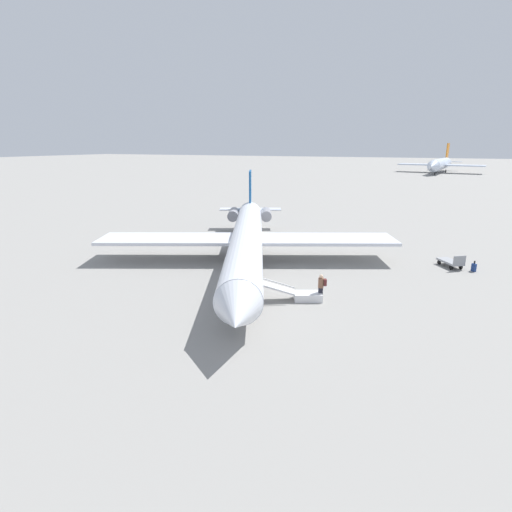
{
  "coord_description": "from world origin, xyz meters",
  "views": [
    {
      "loc": [
        29.65,
        13.81,
        9.85
      ],
      "look_at": [
        3.47,
        2.38,
        1.83
      ],
      "focal_mm": 28.0,
      "sensor_mm": 36.0,
      "label": 1
    }
  ],
  "objects": [
    {
      "name": "airplane_far_center",
      "position": [
        -129.37,
        15.82,
        3.06
      ],
      "size": [
        38.62,
        28.96,
        10.21
      ],
      "rotation": [
        0.0,
        0.0,
        6.14
      ],
      "color": "silver",
      "rests_on": "ground"
    },
    {
      "name": "boarding_stairs",
      "position": [
        6.07,
        6.78,
        0.37
      ],
      "size": [
        2.52,
        4.09,
        1.71
      ],
      "rotation": [
        0.0,
        0.0,
        -1.17
      ],
      "color": "silver",
      "rests_on": "ground"
    },
    {
      "name": "airplane_main",
      "position": [
        -0.91,
        -0.39,
        2.05
      ],
      "size": [
        32.07,
        25.29,
        6.88
      ],
      "rotation": [
        0.0,
        0.0,
        0.4
      ],
      "color": "silver",
      "rests_on": "ground"
    },
    {
      "name": "luggage_cart",
      "position": [
        -5.85,
        15.98,
        0.46
      ],
      "size": [
        2.43,
        2.18,
        1.22
      ],
      "rotation": [
        0.0,
        0.0,
        0.62
      ],
      "color": "gray",
      "rests_on": "ground"
    },
    {
      "name": "ground_plane",
      "position": [
        0.0,
        0.0,
        0.0
      ],
      "size": [
        600.0,
        600.0,
        0.0
      ],
      "primitive_type": "plane",
      "color": "gray"
    },
    {
      "name": "passenger",
      "position": [
        5.54,
        7.93,
        1.0
      ],
      "size": [
        0.45,
        0.57,
        1.74
      ],
      "rotation": [
        0.0,
        0.0,
        -1.17
      ],
      "color": "#23232D",
      "rests_on": "ground"
    },
    {
      "name": "suitcase",
      "position": [
        -5.32,
        17.62,
        0.33
      ],
      "size": [
        0.42,
        0.39,
        0.88
      ],
      "rotation": [
        0.0,
        0.0,
        0.61
      ],
      "color": "navy",
      "rests_on": "ground"
    }
  ]
}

